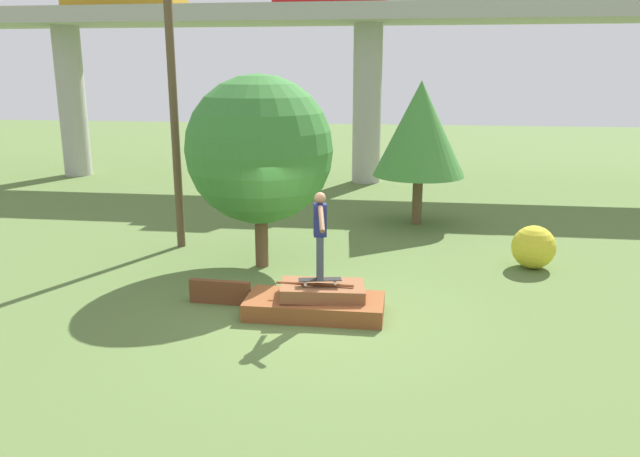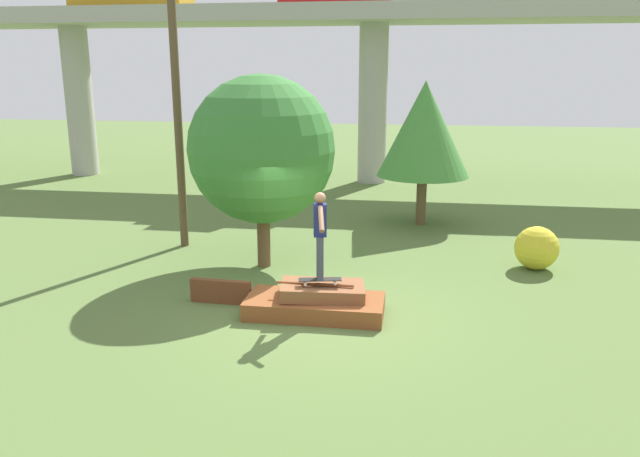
{
  "view_description": "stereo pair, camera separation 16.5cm",
  "coord_description": "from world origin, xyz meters",
  "views": [
    {
      "loc": [
        1.55,
        -10.51,
        4.36
      ],
      "look_at": [
        0.1,
        -0.04,
        1.64
      ],
      "focal_mm": 35.0,
      "sensor_mm": 36.0,
      "label": 1
    },
    {
      "loc": [
        1.71,
        -10.48,
        4.36
      ],
      "look_at": [
        0.1,
        -0.04,
        1.64
      ],
      "focal_mm": 35.0,
      "sensor_mm": 36.0,
      "label": 2
    }
  ],
  "objects": [
    {
      "name": "scrap_pile",
      "position": [
        0.03,
        0.02,
        0.23
      ],
      "size": [
        2.5,
        1.18,
        0.61
      ],
      "color": "brown",
      "rests_on": "ground_plane"
    },
    {
      "name": "tree_behind_right",
      "position": [
        -1.6,
        2.69,
        2.64
      ],
      "size": [
        3.22,
        3.22,
        4.26
      ],
      "color": "brown",
      "rests_on": "ground_plane"
    },
    {
      "name": "bush_yellow_flowering",
      "position": [
        4.45,
        3.39,
        0.48
      ],
      "size": [
        0.97,
        0.97,
        0.97
      ],
      "color": "gold",
      "rests_on": "ground_plane"
    },
    {
      "name": "utility_pole",
      "position": [
        -4.0,
        4.02,
        3.5
      ],
      "size": [
        1.3,
        0.2,
        6.76
      ],
      "color": "brown",
      "rests_on": "ground_plane"
    },
    {
      "name": "tree_behind_left",
      "position": [
        -3.07,
        9.99,
        1.99
      ],
      "size": [
        1.67,
        1.67,
        2.97
      ],
      "color": "brown",
      "rests_on": "ground_plane"
    },
    {
      "name": "skater",
      "position": [
        0.1,
        -0.04,
        1.61
      ],
      "size": [
        0.34,
        1.19,
        1.58
      ],
      "color": "#383D4C",
      "rests_on": "skateboard"
    },
    {
      "name": "tree_mid_back",
      "position": [
        1.91,
        7.18,
        2.71
      ],
      "size": [
        2.58,
        2.58,
        4.04
      ],
      "color": "brown",
      "rests_on": "ground_plane"
    },
    {
      "name": "ground_plane",
      "position": [
        0.0,
        0.0,
        0.0
      ],
      "size": [
        80.0,
        80.0,
        0.0
      ],
      "primitive_type": "plane",
      "color": "#567038"
    },
    {
      "name": "scrap_plank_loose",
      "position": [
        -1.87,
        0.29,
        0.23
      ],
      "size": [
        1.19,
        0.18,
        0.46
      ],
      "color": "brown",
      "rests_on": "ground_plane"
    },
    {
      "name": "skateboard",
      "position": [
        0.1,
        -0.04,
        0.69
      ],
      "size": [
        0.79,
        0.35,
        0.09
      ],
      "color": "black",
      "rests_on": "scrap_pile"
    },
    {
      "name": "highway_overpass",
      "position": [
        0.0,
        13.87,
        5.68
      ],
      "size": [
        44.0,
        3.55,
        6.6
      ],
      "color": "#A8A59E",
      "rests_on": "ground_plane"
    }
  ]
}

